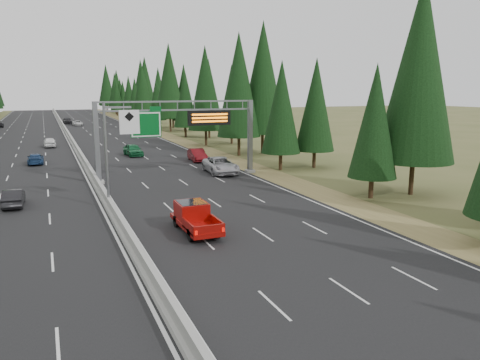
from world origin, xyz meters
The scene contains 16 objects.
road centered at (0.00, 80.00, 0.04)m, with size 32.00×260.00×0.08m, color black.
shoulder_right centered at (17.80, 80.00, 0.03)m, with size 3.60×260.00×0.06m, color olive.
median_barrier centered at (0.00, 80.00, 0.41)m, with size 0.70×260.00×0.85m.
sign_gantry centered at (8.92, 34.88, 5.27)m, with size 16.75×0.98×7.80m.
hov_sign_pole centered at (0.58, 24.97, 4.72)m, with size 2.80×0.50×8.00m.
tree_row_right centered at (22.38, 75.56, 9.01)m, with size 12.43×242.58×18.56m.
silver_minivan centered at (13.12, 35.88, 0.94)m, with size 2.84×6.17×1.71m, color #B0AFB4.
red_pickup centered at (4.29, 17.00, 1.07)m, with size 1.95×5.46×1.78m.
car_ahead_green centered at (6.79, 53.05, 0.89)m, with size 1.90×4.73×1.61m, color #166234.
car_ahead_dkred centered at (13.40, 45.08, 0.86)m, with size 1.65×4.72×1.56m, color #5E0D11.
car_ahead_dkgrey centered at (13.22, 90.67, 0.90)m, with size 2.31×5.68×1.65m, color black.
car_ahead_white centered at (3.52, 112.15, 0.73)m, with size 2.15×4.65×1.29m, color silver.
car_ahead_far centered at (1.50, 119.57, 0.90)m, with size 1.94×4.83×1.64m, color black.
car_onc_near centered at (-6.73, 28.40, 0.76)m, with size 1.43×4.11×1.35m, color black.
car_onc_blue centered at (-5.40, 50.38, 0.72)m, with size 1.79×4.40×1.28m, color navy.
car_onc_white centered at (-3.53, 67.89, 0.83)m, with size 1.78×4.42×1.51m, color white.
Camera 1 is at (-4.12, -10.83, 9.01)m, focal length 35.00 mm.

